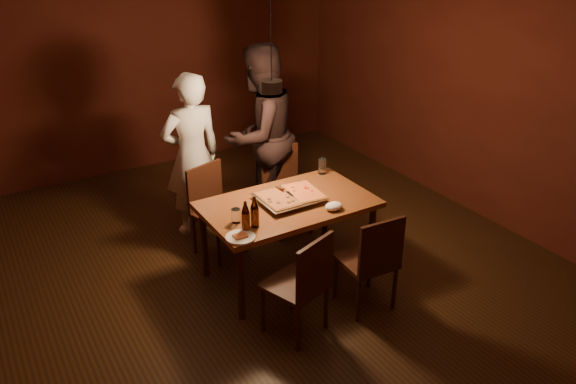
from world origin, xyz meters
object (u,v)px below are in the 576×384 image
chair_near_right (373,255)px  pendant_lamp (272,85)px  beer_bottle_a (246,216)px  beer_bottle_b (255,212)px  diner_white (192,156)px  chair_near_left (303,278)px  chair_far_left (213,202)px  dining_table (288,210)px  pizza_tray (289,198)px  plate_slice (240,237)px  chair_far_right (284,181)px  diner_dark (260,136)px

chair_near_right → pendant_lamp: 1.63m
beer_bottle_a → beer_bottle_b: size_ratio=0.97×
diner_white → pendant_lamp: (0.36, -1.01, 0.91)m
beer_bottle_b → chair_near_left: bearing=-78.3°
chair_far_left → dining_table: bearing=101.5°
pizza_tray → dining_table: bearing=-144.3°
chair_near_left → beer_bottle_b: bearing=82.4°
chair_near_left → plate_slice: (-0.30, 0.45, 0.22)m
dining_table → beer_bottle_b: beer_bottle_b is taller
chair_far_right → chair_near_right: size_ratio=1.00×
dining_table → chair_far_right: chair_far_right is taller
diner_dark → dining_table: bearing=54.2°
plate_slice → dining_table: bearing=28.0°
dining_table → chair_near_right: bearing=-68.5°
pizza_tray → plate_slice: bearing=-148.3°
plate_slice → beer_bottle_a: bearing=41.7°
beer_bottle_b → diner_dark: diner_dark is taller
chair_near_left → pizza_tray: size_ratio=0.97×
plate_slice → diner_dark: 1.77m
plate_slice → chair_far_left: bearing=77.7°
chair_near_left → beer_bottle_a: size_ratio=2.07×
pizza_tray → chair_near_right: bearing=-66.9°
beer_bottle_b → chair_far_right: bearing=49.1°
chair_far_right → plate_slice: size_ratio=2.05×
chair_far_right → diner_dark: diner_dark is taller
chair_far_left → diner_white: 0.56m
dining_table → chair_far_left: chair_far_left is taller
chair_near_left → plate_slice: 0.59m
chair_near_left → chair_near_right: bearing=-20.8°
beer_bottle_a → dining_table: bearing=25.3°
chair_far_right → plate_slice: bearing=49.8°
chair_near_right → chair_near_left: bearing=-178.0°
chair_near_right → plate_slice: size_ratio=2.05×
pizza_tray → beer_bottle_a: 0.65m
chair_far_left → diner_dark: diner_dark is taller
pizza_tray → diner_white: size_ratio=0.32×
diner_dark → chair_far_right: bearing=88.7°
chair_far_left → plate_slice: (-0.24, -1.09, 0.22)m
pizza_tray → beer_bottle_b: (-0.48, -0.25, 0.11)m
chair_far_right → beer_bottle_b: (-0.89, -1.03, 0.35)m
pizza_tray → beer_bottle_a: (-0.57, -0.28, 0.11)m
dining_table → plate_slice: 0.73m
dining_table → pendant_lamp: (-0.03, 0.21, 1.08)m
chair_near_left → pendant_lamp: bearing=53.7°
pendant_lamp → beer_bottle_a: bearing=-137.9°
beer_bottle_a → plate_slice: size_ratio=1.09×
chair_near_left → chair_near_right: same height
chair_near_right → beer_bottle_a: (-0.87, 0.55, 0.34)m
dining_table → chair_near_left: bearing=-113.3°
plate_slice → diner_dark: bearing=56.4°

